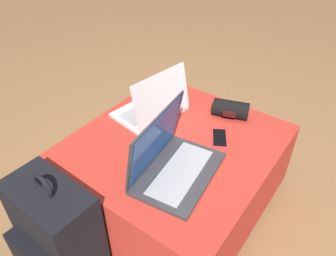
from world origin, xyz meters
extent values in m
plane|color=olive|center=(0.00, 0.00, 0.00)|extent=(14.00, 14.00, 0.00)
cube|color=maroon|center=(0.00, 0.00, 0.03)|extent=(0.85, 0.79, 0.05)
cube|color=#B22D23|center=(0.00, 0.00, 0.22)|extent=(0.88, 0.83, 0.34)
cube|color=#333338|center=(-0.15, -0.13, 0.40)|extent=(0.40, 0.29, 0.02)
cube|color=#9E9EA3|center=(-0.15, -0.13, 0.41)|extent=(0.35, 0.18, 0.00)
cube|color=#333338|center=(-0.17, -0.02, 0.53)|extent=(0.38, 0.10, 0.25)
cube|color=#1E4799|center=(-0.17, -0.03, 0.53)|extent=(0.34, 0.08, 0.22)
cube|color=silver|center=(0.11, 0.23, 0.40)|extent=(0.36, 0.28, 0.02)
cube|color=#9E9EA3|center=(0.11, 0.24, 0.41)|extent=(0.30, 0.17, 0.00)
cube|color=silver|center=(0.10, 0.14, 0.52)|extent=(0.33, 0.10, 0.23)
cube|color=black|center=(0.10, 0.15, 0.52)|extent=(0.29, 0.09, 0.20)
cube|color=red|center=(0.13, -0.15, 0.39)|extent=(0.15, 0.12, 0.01)
cube|color=black|center=(0.13, -0.15, 0.40)|extent=(0.13, 0.11, 0.00)
cube|color=black|center=(-0.55, 0.17, 0.23)|extent=(0.21, 0.36, 0.45)
torus|color=black|center=(-0.55, 0.17, 0.48)|extent=(0.02, 0.10, 0.10)
cylinder|color=black|center=(0.32, -0.11, 0.43)|extent=(0.13, 0.19, 0.08)
cube|color=#350D0D|center=(0.32, -0.11, 0.43)|extent=(0.12, 0.09, 0.03)
camera|label=1|loc=(-0.92, -0.63, 1.32)|focal=35.00mm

